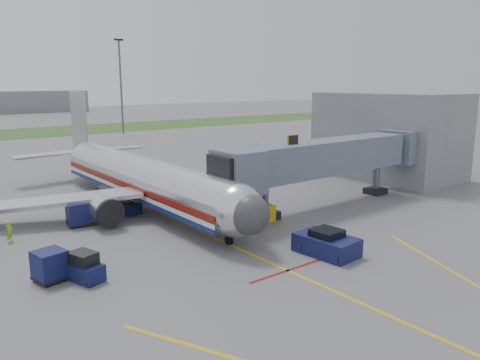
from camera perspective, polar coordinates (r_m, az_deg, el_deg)
ground at (r=31.89m, az=0.81°, el=-8.79°), size 400.00×400.00×0.00m
apron_markings at (r=26.98m, az=10.98°, el=-12.99°), size 21.52×50.00×0.01m
airliner at (r=43.65m, az=-11.83°, el=0.23°), size 32.10×35.67×10.25m
jet_bridge at (r=42.91m, az=10.07°, el=2.58°), size 25.30×4.00×6.90m
terminal at (r=59.32m, az=17.65°, el=5.24°), size 10.00×16.00×10.00m
light_mast_right at (r=107.53m, az=-14.32°, el=11.23°), size 2.00×0.44×20.40m
pushback_tug at (r=31.89m, az=10.49°, el=-7.64°), size 2.80×4.24×1.69m
baggage_tug at (r=28.86m, az=-18.53°, el=-10.10°), size 1.94×2.69×1.70m
baggage_cart_b at (r=39.53m, az=-19.10°, el=-3.90°), size 1.94×1.94×1.88m
baggage_cart_c at (r=29.37m, az=-22.15°, el=-9.64°), size 1.97×1.97×1.80m
belt_loader at (r=42.42m, az=-14.29°, el=-3.15°), size 2.58×4.52×2.14m
ground_power_cart at (r=38.58m, az=2.91°, el=-4.09°), size 1.76×1.26×1.33m
ramp_worker at (r=37.40m, az=-26.31°, el=-5.65°), size 0.67×0.67×1.57m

